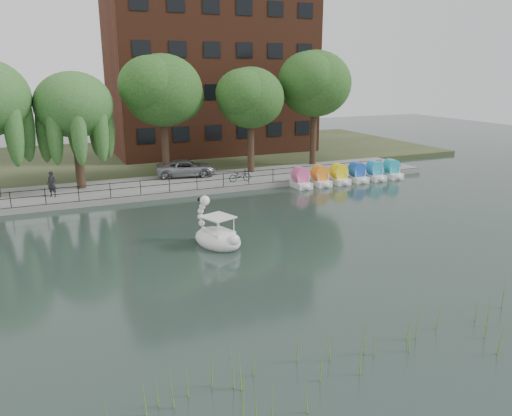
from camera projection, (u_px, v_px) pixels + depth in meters
ground_plane at (280, 256)px, 23.99m from camera, size 120.00×120.00×0.00m
promenade at (186, 184)px, 38.03m from camera, size 40.00×6.00×0.40m
kerb at (198, 192)px, 35.43m from camera, size 40.00×0.25×0.40m
land_strip at (148, 156)px, 50.37m from camera, size 60.00×22.00×0.36m
railing at (197, 179)px, 35.35m from camera, size 32.00×0.05×1.00m
apartment_building at (211, 62)px, 50.60m from camera, size 20.00×10.07×18.00m
willow_mid at (74, 105)px, 34.36m from camera, size 5.32×5.32×8.15m
broadleaf_center at (163, 91)px, 37.56m from camera, size 6.00×6.00×9.25m
broadleaf_right at (251, 98)px, 40.03m from camera, size 5.40×5.40×8.32m
broadleaf_far at (315, 84)px, 43.17m from camera, size 6.30×6.30×9.71m
minivan at (186, 167)px, 39.59m from camera, size 3.39×5.77×1.51m
bicycle at (240, 175)px, 37.82m from camera, size 0.60×1.72×1.00m
pedestrian at (52, 182)px, 33.19m from camera, size 0.86×0.78×1.98m
swan_boat at (217, 235)px, 25.25m from camera, size 2.71×3.33×2.44m
pedal_boat_row at (348, 175)px, 39.33m from camera, size 9.65×1.70×1.40m
reed_bank at (465, 325)px, 16.24m from camera, size 24.00×2.40×1.20m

